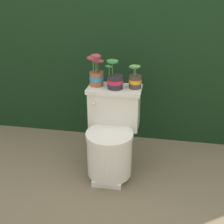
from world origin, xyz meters
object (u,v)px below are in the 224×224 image
at_px(potted_plant_left, 96,73).
at_px(potted_plant_midleft, 115,78).
at_px(toilet, 111,136).
at_px(potted_plant_middle, 135,79).

distance_m(potted_plant_left, potted_plant_midleft, 0.15).
height_order(toilet, potted_plant_left, potted_plant_left).
relative_size(potted_plant_left, potted_plant_middle, 1.37).
relative_size(toilet, potted_plant_midleft, 3.03).
relative_size(potted_plant_midleft, potted_plant_middle, 1.17).
height_order(potted_plant_left, potted_plant_midleft, potted_plant_left).
relative_size(potted_plant_left, potted_plant_midleft, 1.17).
bearing_deg(potted_plant_left, potted_plant_midleft, -11.69).
bearing_deg(potted_plant_left, potted_plant_middle, -0.33).
relative_size(toilet, potted_plant_left, 2.60).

